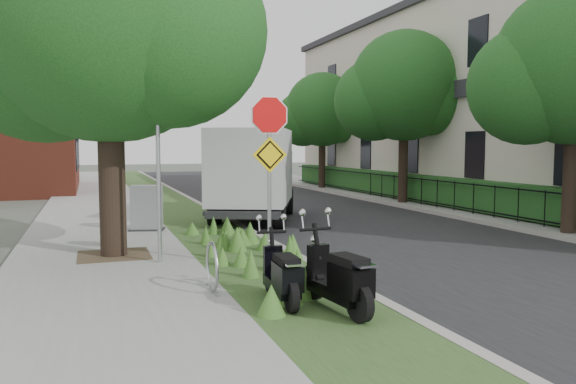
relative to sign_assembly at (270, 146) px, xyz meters
name	(u,v)px	position (x,y,z in m)	size (l,w,h in m)	color
ground	(354,276)	(1.40, -0.58, -2.33)	(120.00, 120.00, 0.00)	#4C5147
sidewalk_near	(96,216)	(-2.85, 9.42, -2.27)	(3.50, 60.00, 0.12)	gray
verge	(182,213)	(-0.10, 9.42, -2.27)	(2.00, 60.00, 0.12)	#2B4D21
kerb_near	(212,211)	(0.90, 9.42, -2.26)	(0.20, 60.00, 0.13)	#9E9991
road	(306,209)	(4.40, 9.42, -2.32)	(7.00, 60.00, 0.01)	black
kerb_far	(391,204)	(7.90, 9.42, -2.26)	(0.20, 60.00, 0.13)	#9E9991
footpath_far	(429,203)	(9.60, 9.42, -2.27)	(3.20, 60.00, 0.12)	gray
street_tree_main	(103,19)	(-2.68, 2.28, 2.48)	(6.21, 5.54, 7.66)	black
bare_post	(158,157)	(-1.80, 1.22, -0.21)	(0.08, 0.08, 4.00)	#A5A8AD
bike_hoop	(212,267)	(-1.30, -1.18, -1.83)	(0.06, 0.78, 0.77)	#A5A8AD
sign_assembly	(270,146)	(0.00, 0.00, 0.00)	(0.94, 0.08, 3.22)	#A5A8AD
fence_far	(407,188)	(8.60, 9.42, -1.66)	(0.04, 24.00, 1.00)	black
hedge_far	(423,187)	(9.30, 9.42, -1.66)	(1.00, 24.00, 1.10)	#1A4B1C
terrace_houses	(500,100)	(12.89, 9.42, 1.83)	(7.40, 26.40, 8.20)	beige
far_tree_a	(571,73)	(8.34, 1.46, 1.80)	(4.60, 4.10, 6.22)	black
far_tree_b	(402,92)	(8.34, 9.46, 2.04)	(4.83, 4.31, 6.56)	black
far_tree_c	(321,113)	(8.34, 17.46, 1.63)	(4.37, 3.89, 5.93)	black
scooter_near	(342,285)	(0.08, -2.90, -1.82)	(0.48, 1.68, 0.80)	black
scooter_far	(284,280)	(-0.52, -2.27, -1.86)	(0.35, 1.52, 0.72)	black
box_truck	(254,171)	(1.69, 6.89, -0.77)	(3.93, 5.62, 2.38)	#262628
utility_cabinet	(147,209)	(-1.64, 5.46, -1.65)	(0.99, 0.78, 1.17)	#262628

